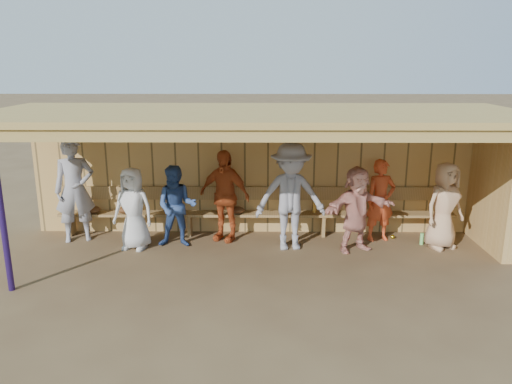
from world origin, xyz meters
TOP-DOWN VIEW (x-y plane):
  - ground at (0.00, 0.00)m, footprint 90.00×90.00m
  - player_a at (-3.36, 0.75)m, footprint 0.83×0.69m
  - player_b at (-2.18, 0.34)m, footprint 0.81×0.62m
  - player_c at (-1.43, 0.46)m, footprint 0.73×0.57m
  - player_d at (-0.60, 0.81)m, footprint 1.09×0.79m
  - player_e at (0.61, 0.36)m, footprint 1.32×0.85m
  - player_f at (1.76, 0.27)m, footprint 1.48×0.99m
  - player_g at (2.31, 0.81)m, footprint 0.63×0.48m
  - player_h at (3.36, 0.42)m, footprint 0.91×0.77m
  - dugout_structure at (0.39, 0.69)m, footprint 8.80×3.20m
  - bench at (0.00, 1.12)m, footprint 7.60×0.34m
  - dugout_equipment at (-1.06, 0.99)m, footprint 6.84×0.62m

SIDE VIEW (x-z plane):
  - ground at x=0.00m, z-range 0.00..0.00m
  - dugout_equipment at x=-1.06m, z-range 0.09..0.89m
  - bench at x=0.00m, z-range 0.06..0.99m
  - player_b at x=-2.18m, z-range 0.00..1.49m
  - player_c at x=-1.43m, z-range 0.00..1.50m
  - player_f at x=1.76m, z-range 0.00..1.53m
  - player_g at x=2.31m, z-range 0.00..1.54m
  - player_h at x=3.36m, z-range 0.00..1.57m
  - player_d at x=-0.60m, z-range 0.00..1.72m
  - player_e at x=0.61m, z-range 0.00..1.93m
  - player_a at x=-3.36m, z-range 0.00..1.96m
  - dugout_structure at x=0.39m, z-range 0.44..2.94m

